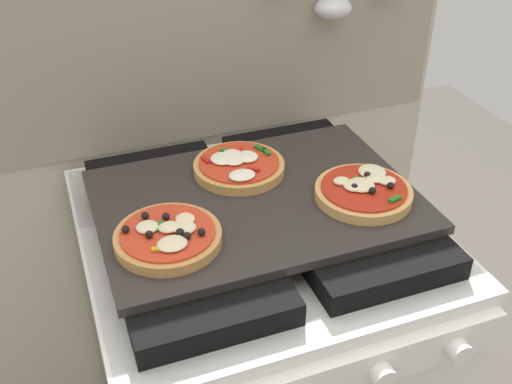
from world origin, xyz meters
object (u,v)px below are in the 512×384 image
Objects in this scene: pizza_left at (168,236)px; baking_tray at (256,201)px; stove at (256,378)px; pizza_right at (364,191)px; pizza_center at (238,166)px.

baking_tray is at bearing 22.75° from pizza_left.
pizza_right reaches higher than stove.
baking_tray is at bearing 159.51° from pizza_right.
pizza_left reaches higher than pizza_center.
pizza_left is at bearing -178.83° from pizza_right.
pizza_center is at bearing 90.69° from baking_tray.
pizza_left is at bearing -157.72° from stove.
stove is 1.67× the size of baking_tray.
pizza_left is 0.23m from pizza_center.
pizza_center is at bearing 90.68° from stove.
baking_tray is 3.26× the size of pizza_left.
pizza_right is (0.34, 0.01, 0.00)m from pizza_left.
pizza_center is (-0.00, 0.09, 0.48)m from stove.
pizza_right is (0.17, -0.06, 0.48)m from stove.
stove is at bearing 22.28° from pizza_left.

